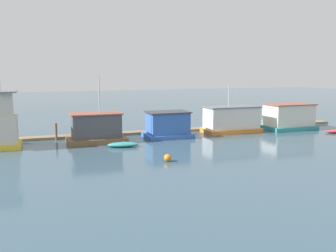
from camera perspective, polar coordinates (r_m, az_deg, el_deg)
ground_plane at (r=43.01m, az=-0.45°, el=-1.66°), size 200.00×200.00×0.00m
dock_walkway at (r=45.81m, az=-1.68°, el=-0.84°), size 51.00×1.50×0.30m
houseboat_brown at (r=40.38m, az=-10.89°, el=-0.41°), size 6.10×3.97×7.06m
houseboat_blue at (r=42.57m, az=-0.06°, el=0.14°), size 5.24×3.78×2.95m
houseboat_orange at (r=46.69m, az=9.63°, el=0.97°), size 6.98×3.46×5.79m
houseboat_teal at (r=50.85m, az=17.90°, el=1.33°), size 6.41×4.13×3.32m
dinghy_teal at (r=37.63m, az=-6.85°, el=-2.82°), size 3.28×1.78×0.48m
mooring_post_far_right at (r=51.93m, az=15.57°, el=0.51°), size 0.25×0.25×1.29m
mooring_post_near_right at (r=53.03m, az=17.31°, el=0.93°), size 0.28×0.28×1.90m
mooring_post_near_left at (r=42.60m, az=-16.69°, el=-0.82°), size 0.26×0.26×1.90m
buoy_orange at (r=31.48m, az=-0.06°, el=-4.86°), size 0.63×0.63×0.63m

